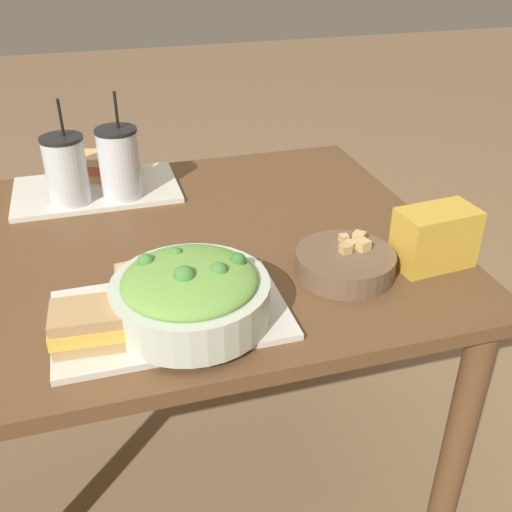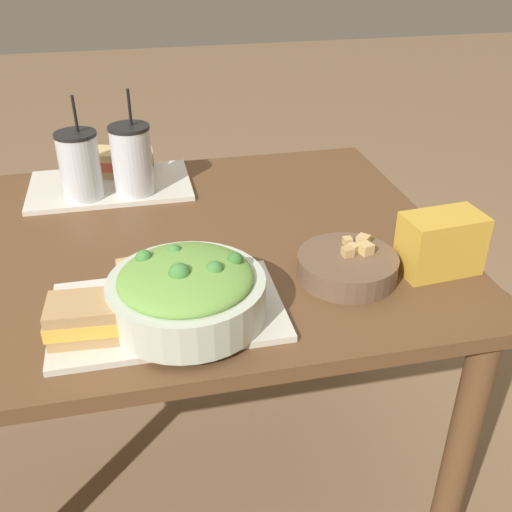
{
  "view_description": "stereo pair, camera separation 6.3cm",
  "coord_description": "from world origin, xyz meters",
  "px_view_note": "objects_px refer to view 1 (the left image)",
  "views": [
    {
      "loc": [
        -0.05,
        -1.12,
        1.4
      ],
      "look_at": [
        0.22,
        -0.22,
        0.85
      ],
      "focal_mm": 42.0,
      "sensor_mm": 36.0,
      "label": 1
    },
    {
      "loc": [
        0.01,
        -1.14,
        1.4
      ],
      "look_at": [
        0.22,
        -0.22,
        0.85
      ],
      "focal_mm": 42.0,
      "sensor_mm": 36.0,
      "label": 2
    }
  ],
  "objects_px": {
    "baguette_far": "(116,161)",
    "drink_cup_red": "(120,165)",
    "salad_bowl": "(190,293)",
    "drink_cup_dark": "(67,172)",
    "sandwich_near": "(97,324)",
    "chip_bag": "(435,238)",
    "baguette_near": "(161,271)",
    "soup_bowl": "(345,262)",
    "sandwich_far": "(103,166)"
  },
  "relations": [
    {
      "from": "sandwich_near",
      "to": "drink_cup_red",
      "type": "relative_size",
      "value": 0.59
    },
    {
      "from": "salad_bowl",
      "to": "sandwich_near",
      "type": "distance_m",
      "value": 0.16
    },
    {
      "from": "soup_bowl",
      "to": "drink_cup_red",
      "type": "height_order",
      "value": "drink_cup_red"
    },
    {
      "from": "soup_bowl",
      "to": "chip_bag",
      "type": "bearing_deg",
      "value": -4.44
    },
    {
      "from": "soup_bowl",
      "to": "sandwich_near",
      "type": "relative_size",
      "value": 1.28
    },
    {
      "from": "drink_cup_dark",
      "to": "salad_bowl",
      "type": "bearing_deg",
      "value": -70.76
    },
    {
      "from": "sandwich_near",
      "to": "drink_cup_dark",
      "type": "bearing_deg",
      "value": 96.7
    },
    {
      "from": "baguette_near",
      "to": "drink_cup_dark",
      "type": "relative_size",
      "value": 0.65
    },
    {
      "from": "sandwich_near",
      "to": "chip_bag",
      "type": "distance_m",
      "value": 0.66
    },
    {
      "from": "baguette_far",
      "to": "chip_bag",
      "type": "bearing_deg",
      "value": -142.99
    },
    {
      "from": "soup_bowl",
      "to": "chip_bag",
      "type": "xyz_separation_m",
      "value": [
        0.18,
        -0.01,
        0.03
      ]
    },
    {
      "from": "salad_bowl",
      "to": "chip_bag",
      "type": "relative_size",
      "value": 1.68
    },
    {
      "from": "baguette_far",
      "to": "drink_cup_red",
      "type": "bearing_deg",
      "value": 175.48
    },
    {
      "from": "salad_bowl",
      "to": "drink_cup_red",
      "type": "distance_m",
      "value": 0.54
    },
    {
      "from": "soup_bowl",
      "to": "sandwich_near",
      "type": "xyz_separation_m",
      "value": [
        -0.47,
        -0.09,
        0.02
      ]
    },
    {
      "from": "salad_bowl",
      "to": "baguette_far",
      "type": "relative_size",
      "value": 2.28
    },
    {
      "from": "salad_bowl",
      "to": "baguette_far",
      "type": "distance_m",
      "value": 0.7
    },
    {
      "from": "salad_bowl",
      "to": "sandwich_far",
      "type": "relative_size",
      "value": 1.56
    },
    {
      "from": "soup_bowl",
      "to": "drink_cup_red",
      "type": "relative_size",
      "value": 0.76
    },
    {
      "from": "soup_bowl",
      "to": "sandwich_far",
      "type": "bearing_deg",
      "value": 125.42
    },
    {
      "from": "soup_bowl",
      "to": "salad_bowl",
      "type": "bearing_deg",
      "value": -166.68
    },
    {
      "from": "salad_bowl",
      "to": "chip_bag",
      "type": "height_order",
      "value": "salad_bowl"
    },
    {
      "from": "salad_bowl",
      "to": "sandwich_far",
      "type": "xyz_separation_m",
      "value": [
        -0.1,
        0.66,
        -0.02
      ]
    },
    {
      "from": "sandwich_near",
      "to": "chip_bag",
      "type": "xyz_separation_m",
      "value": [
        0.65,
        0.08,
        0.02
      ]
    },
    {
      "from": "sandwich_far",
      "to": "chip_bag",
      "type": "distance_m",
      "value": 0.85
    },
    {
      "from": "sandwich_far",
      "to": "chip_bag",
      "type": "height_order",
      "value": "chip_bag"
    },
    {
      "from": "salad_bowl",
      "to": "sandwich_near",
      "type": "relative_size",
      "value": 1.77
    },
    {
      "from": "drink_cup_red",
      "to": "salad_bowl",
      "type": "bearing_deg",
      "value": -83.04
    },
    {
      "from": "baguette_far",
      "to": "drink_cup_red",
      "type": "relative_size",
      "value": 0.46
    },
    {
      "from": "soup_bowl",
      "to": "sandwich_far",
      "type": "relative_size",
      "value": 1.12
    },
    {
      "from": "baguette_far",
      "to": "drink_cup_red",
      "type": "distance_m",
      "value": 0.16
    },
    {
      "from": "drink_cup_dark",
      "to": "chip_bag",
      "type": "height_order",
      "value": "drink_cup_dark"
    },
    {
      "from": "salad_bowl",
      "to": "baguette_near",
      "type": "relative_size",
      "value": 1.68
    },
    {
      "from": "baguette_far",
      "to": "chip_bag",
      "type": "xyz_separation_m",
      "value": [
        0.56,
        -0.63,
        0.02
      ]
    },
    {
      "from": "sandwich_near",
      "to": "chip_bag",
      "type": "relative_size",
      "value": 0.95
    },
    {
      "from": "salad_bowl",
      "to": "sandwich_far",
      "type": "distance_m",
      "value": 0.67
    },
    {
      "from": "baguette_near",
      "to": "sandwich_far",
      "type": "height_order",
      "value": "sandwich_far"
    },
    {
      "from": "baguette_near",
      "to": "chip_bag",
      "type": "relative_size",
      "value": 1.0
    },
    {
      "from": "salad_bowl",
      "to": "drink_cup_dark",
      "type": "relative_size",
      "value": 1.08
    },
    {
      "from": "soup_bowl",
      "to": "baguette_near",
      "type": "distance_m",
      "value": 0.35
    },
    {
      "from": "salad_bowl",
      "to": "soup_bowl",
      "type": "height_order",
      "value": "salad_bowl"
    },
    {
      "from": "sandwich_far",
      "to": "chip_bag",
      "type": "bearing_deg",
      "value": -26.96
    },
    {
      "from": "drink_cup_dark",
      "to": "chip_bag",
      "type": "relative_size",
      "value": 1.55
    },
    {
      "from": "drink_cup_dark",
      "to": "chip_bag",
      "type": "bearing_deg",
      "value": -34.76
    },
    {
      "from": "baguette_far",
      "to": "chip_bag",
      "type": "distance_m",
      "value": 0.85
    },
    {
      "from": "drink_cup_red",
      "to": "sandwich_near",
      "type": "bearing_deg",
      "value": -99.28
    },
    {
      "from": "drink_cup_red",
      "to": "baguette_far",
      "type": "bearing_deg",
      "value": 90.16
    },
    {
      "from": "baguette_near",
      "to": "chip_bag",
      "type": "distance_m",
      "value": 0.53
    },
    {
      "from": "soup_bowl",
      "to": "baguette_far",
      "type": "xyz_separation_m",
      "value": [
        -0.38,
        0.62,
        0.02
      ]
    },
    {
      "from": "sandwich_far",
      "to": "chip_bag",
      "type": "xyz_separation_m",
      "value": [
        0.6,
        -0.6,
        0.02
      ]
    }
  ]
}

